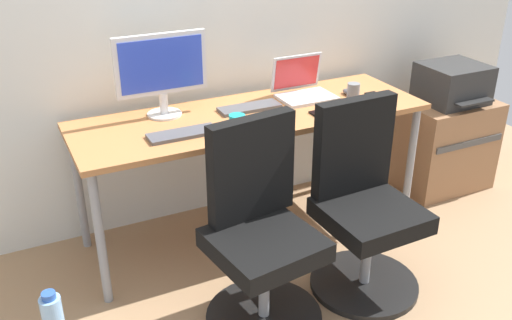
% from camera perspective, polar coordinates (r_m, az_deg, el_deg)
% --- Properties ---
extents(ground_plane, '(5.28, 5.28, 0.00)m').
position_cam_1_polar(ground_plane, '(3.38, -0.37, -6.96)').
color(ground_plane, '#9E7A56').
extents(desk, '(1.91, 0.62, 0.73)m').
position_cam_1_polar(desk, '(3.07, -0.41, 3.61)').
color(desk, '#B77542').
rests_on(desk, ground).
extents(office_chair_left, '(0.54, 0.54, 0.94)m').
position_cam_1_polar(office_chair_left, '(2.56, 0.39, -7.54)').
color(office_chair_left, black).
rests_on(office_chair_left, ground).
extents(office_chair_right, '(0.54, 0.54, 0.94)m').
position_cam_1_polar(office_chair_right, '(2.82, 10.63, -4.68)').
color(office_chair_right, black).
rests_on(office_chair_right, ground).
extents(side_cabinet, '(0.59, 0.44, 0.59)m').
position_cam_1_polar(side_cabinet, '(3.95, 18.13, 1.56)').
color(side_cabinet, '#996B47').
rests_on(side_cabinet, ground).
extents(printer, '(0.38, 0.40, 0.24)m').
position_cam_1_polar(printer, '(3.81, 18.99, 7.23)').
color(printer, '#2D2D2D').
rests_on(printer, side_cabinet).
extents(desktop_monitor, '(0.48, 0.18, 0.43)m').
position_cam_1_polar(desktop_monitor, '(2.98, -9.41, 8.91)').
color(desktop_monitor, silver).
rests_on(desktop_monitor, desk).
extents(open_laptop, '(0.31, 0.26, 0.23)m').
position_cam_1_polar(open_laptop, '(3.29, 4.64, 7.26)').
color(open_laptop, silver).
rests_on(open_laptop, desk).
extents(keyboard_by_monitor, '(0.34, 0.12, 0.02)m').
position_cam_1_polar(keyboard_by_monitor, '(2.79, -7.30, 2.60)').
color(keyboard_by_monitor, '#515156').
rests_on(keyboard_by_monitor, desk).
extents(keyboard_by_laptop, '(0.34, 0.12, 0.02)m').
position_cam_1_polar(keyboard_by_laptop, '(3.10, -0.64, 5.24)').
color(keyboard_by_laptop, '#515156').
rests_on(keyboard_by_laptop, desk).
extents(mouse_by_monitor, '(0.06, 0.10, 0.03)m').
position_cam_1_polar(mouse_by_monitor, '(3.00, 3.19, 4.65)').
color(mouse_by_monitor, '#515156').
rests_on(mouse_by_monitor, desk).
extents(mouse_by_laptop, '(0.06, 0.10, 0.03)m').
position_cam_1_polar(mouse_by_laptop, '(3.36, 9.24, 6.69)').
color(mouse_by_laptop, '#515156').
rests_on(mouse_by_laptop, desk).
extents(coffee_mug, '(0.08, 0.08, 0.09)m').
position_cam_1_polar(coffee_mug, '(2.79, -1.89, 3.63)').
color(coffee_mug, teal).
rests_on(coffee_mug, desk).
extents(pen_cup, '(0.07, 0.07, 0.10)m').
position_cam_1_polar(pen_cup, '(3.24, 9.66, 6.65)').
color(pen_cup, slate).
rests_on(pen_cup, desk).
extents(phone_near_laptop, '(0.07, 0.14, 0.01)m').
position_cam_1_polar(phone_near_laptop, '(3.35, 11.93, 6.22)').
color(phone_near_laptop, black).
rests_on(phone_near_laptop, desk).
extents(phone_near_monitor, '(0.07, 0.14, 0.01)m').
position_cam_1_polar(phone_near_monitor, '(3.02, 6.51, 4.43)').
color(phone_near_monitor, black).
rests_on(phone_near_monitor, desk).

